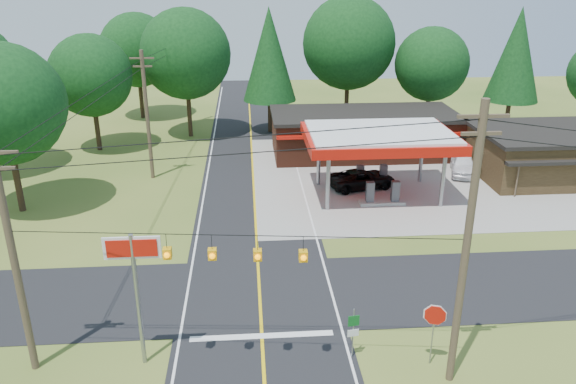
{
  "coord_description": "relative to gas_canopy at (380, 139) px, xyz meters",
  "views": [
    {
      "loc": [
        -0.44,
        -24.83,
        15.45
      ],
      "look_at": [
        2.0,
        7.0,
        2.8
      ],
      "focal_mm": 35.0,
      "sensor_mm": 36.0,
      "label": 1
    }
  ],
  "objects": [
    {
      "name": "octagonal_stop_sign",
      "position": [
        -2.0,
        -19.01,
        -2.08
      ],
      "size": [
        0.94,
        0.36,
        2.89
      ],
      "color": "gray",
      "rests_on": "ground"
    },
    {
      "name": "suv_car",
      "position": [
        -0.8,
        1.5,
        -3.56
      ],
      "size": [
        6.14,
        6.14,
        1.42
      ],
      "primitive_type": "imported",
      "rotation": [
        0.0,
        0.0,
        1.8
      ],
      "color": "black",
      "rests_on": "ground"
    },
    {
      "name": "big_stop_sign",
      "position": [
        -14.0,
        -18.01,
        0.1
      ],
      "size": [
        2.23,
        0.18,
        5.99
      ],
      "color": "gray",
      "rests_on": "ground"
    },
    {
      "name": "utility_pole_near_left",
      "position": [
        -18.5,
        -18.0,
        0.93
      ],
      "size": [
        1.8,
        0.3,
        10.0
      ],
      "color": "#473828",
      "rests_on": "ground"
    },
    {
      "name": "ground",
      "position": [
        -9.0,
        -13.0,
        -4.27
      ],
      "size": [
        120.0,
        120.0,
        0.0
      ],
      "primitive_type": "plane",
      "color": "#486122",
      "rests_on": "ground"
    },
    {
      "name": "gas_canopy",
      "position": [
        0.0,
        0.0,
        0.0
      ],
      "size": [
        10.6,
        7.4,
        4.88
      ],
      "color": "gray",
      "rests_on": "ground"
    },
    {
      "name": "utility_pole_north",
      "position": [
        -15.5,
        22.0,
        0.48
      ],
      "size": [
        0.3,
        0.3,
        9.5
      ],
      "color": "#473828",
      "rests_on": "ground"
    },
    {
      "name": "route_sign_post",
      "position": [
        -5.2,
        -18.36,
        -2.82
      ],
      "size": [
        0.49,
        0.12,
        2.41
      ],
      "color": "gray",
      "rests_on": "ground"
    },
    {
      "name": "convenience_store",
      "position": [
        1.0,
        9.98,
        -2.35
      ],
      "size": [
        16.4,
        7.55,
        3.8
      ],
      "color": "#552618",
      "rests_on": "ground"
    },
    {
      "name": "main_highway",
      "position": [
        -9.0,
        -13.0,
        -4.26
      ],
      "size": [
        8.0,
        120.0,
        0.02
      ],
      "primitive_type": "cube",
      "color": "black",
      "rests_on": "ground"
    },
    {
      "name": "cross_road",
      "position": [
        -9.0,
        -13.0,
        -4.25
      ],
      "size": [
        70.0,
        7.0,
        0.02
      ],
      "primitive_type": "cube",
      "color": "black",
      "rests_on": "ground"
    },
    {
      "name": "utility_pole_far_left",
      "position": [
        -17.0,
        5.0,
        0.93
      ],
      "size": [
        1.8,
        0.3,
        10.0
      ],
      "color": "#473828",
      "rests_on": "ground"
    },
    {
      "name": "lane_center_yellow",
      "position": [
        -9.0,
        -13.0,
        -4.24
      ],
      "size": [
        0.15,
        110.0,
        0.0
      ],
      "primitive_type": "cube",
      "color": "yellow",
      "rests_on": "main_highway"
    },
    {
      "name": "overhead_beacons",
      "position": [
        -10.0,
        -19.0,
        1.95
      ],
      "size": [
        17.04,
        2.04,
        1.03
      ],
      "color": "black",
      "rests_on": "ground"
    },
    {
      "name": "utility_pole_near_right",
      "position": [
        -1.5,
        -20.0,
        1.69
      ],
      "size": [
        1.8,
        0.3,
        11.5
      ],
      "color": "#473828",
      "rests_on": "ground"
    },
    {
      "name": "sedan_car",
      "position": [
        8.0,
        4.0,
        -3.48
      ],
      "size": [
        5.84,
        5.84,
        1.58
      ],
      "primitive_type": "imported",
      "rotation": [
        0.0,
        0.0,
        -0.31
      ],
      "color": "white",
      "rests_on": "ground"
    },
    {
      "name": "treeline_backdrop",
      "position": [
        -8.18,
        11.01,
        3.22
      ],
      "size": [
        70.27,
        51.59,
        13.3
      ],
      "color": "#332316",
      "rests_on": "ground"
    }
  ]
}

